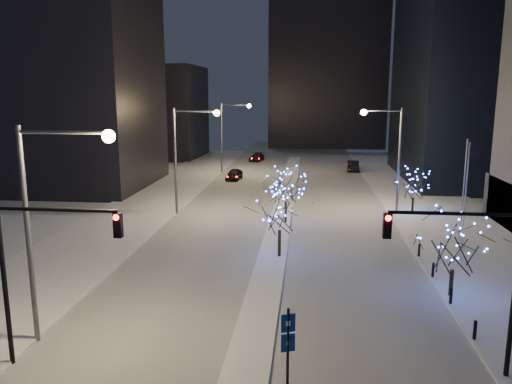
# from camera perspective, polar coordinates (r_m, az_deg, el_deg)

# --- Properties ---
(ground) EXTENTS (160.00, 160.00, 0.00)m
(ground) POSITION_cam_1_polar(r_m,az_deg,el_deg) (21.62, -1.27, -20.39)
(ground) COLOR silver
(ground) RESTS_ON ground
(road) EXTENTS (20.00, 130.00, 0.02)m
(road) POSITION_cam_1_polar(r_m,az_deg,el_deg) (54.49, 3.38, -0.76)
(road) COLOR #B3B9C3
(road) RESTS_ON ground
(median) EXTENTS (2.00, 80.00, 0.15)m
(median) POSITION_cam_1_polar(r_m,az_deg,el_deg) (49.61, 3.11, -1.89)
(median) COLOR silver
(median) RESTS_ON ground
(east_sidewalk) EXTENTS (10.00, 90.00, 0.15)m
(east_sidewalk) POSITION_cam_1_polar(r_m,az_deg,el_deg) (41.83, 23.44, -5.33)
(east_sidewalk) COLOR silver
(east_sidewalk) RESTS_ON ground
(west_sidewalk) EXTENTS (8.00, 90.00, 0.15)m
(west_sidewalk) POSITION_cam_1_polar(r_m,az_deg,el_deg) (43.11, -16.60, -4.38)
(west_sidewalk) COLOR silver
(west_sidewalk) RESTS_ON ground
(filler_west_near) EXTENTS (22.00, 18.00, 24.00)m
(filler_west_near) POSITION_cam_1_polar(r_m,az_deg,el_deg) (65.70, -21.95, 11.04)
(filler_west_near) COLOR black
(filler_west_near) RESTS_ON ground
(filler_west_far) EXTENTS (18.00, 16.00, 16.00)m
(filler_west_far) POSITION_cam_1_polar(r_m,az_deg,el_deg) (92.76, -11.95, 8.95)
(filler_west_far) COLOR black
(filler_west_far) RESTS_ON ground
(horizon_block) EXTENTS (24.00, 14.00, 42.00)m
(horizon_block) POSITION_cam_1_polar(r_m,az_deg,el_deg) (110.73, 8.19, 16.15)
(horizon_block) COLOR black
(horizon_block) RESTS_ON ground
(street_lamp_w_near) EXTENTS (4.40, 0.56, 10.00)m
(street_lamp_w_near) POSITION_cam_1_polar(r_m,az_deg,el_deg) (23.69, -22.66, -1.42)
(street_lamp_w_near) COLOR #595E66
(street_lamp_w_near) RESTS_ON ground
(street_lamp_w_mid) EXTENTS (4.40, 0.56, 10.00)m
(street_lamp_w_mid) POSITION_cam_1_polar(r_m,az_deg,el_deg) (46.89, -8.01, 5.22)
(street_lamp_w_mid) COLOR #595E66
(street_lamp_w_mid) RESTS_ON ground
(street_lamp_w_far) EXTENTS (4.40, 0.56, 10.00)m
(street_lamp_w_far) POSITION_cam_1_polar(r_m,az_deg,el_deg) (71.32, -3.15, 7.35)
(street_lamp_w_far) COLOR #595E66
(street_lamp_w_far) RESTS_ON ground
(street_lamp_east) EXTENTS (3.90, 0.56, 10.00)m
(street_lamp_east) POSITION_cam_1_polar(r_m,az_deg,el_deg) (49.11, 15.08, 5.16)
(street_lamp_east) COLOR #595E66
(street_lamp_east) RESTS_ON ground
(traffic_signal_west) EXTENTS (5.26, 0.43, 7.00)m
(traffic_signal_west) POSITION_cam_1_polar(r_m,az_deg,el_deg) (22.21, -23.65, -6.96)
(traffic_signal_west) COLOR black
(traffic_signal_west) RESTS_ON ground
(traffic_signal_east) EXTENTS (5.26, 0.43, 7.00)m
(traffic_signal_east) POSITION_cam_1_polar(r_m,az_deg,el_deg) (21.38, 23.80, -7.67)
(traffic_signal_east) COLOR black
(traffic_signal_east) RESTS_ON ground
(flagpoles) EXTENTS (1.35, 2.60, 8.00)m
(flagpoles) POSITION_cam_1_polar(r_m,az_deg,el_deg) (37.74, 22.85, 0.38)
(flagpoles) COLOR silver
(flagpoles) RESTS_ON east_sidewalk
(bollards) EXTENTS (0.16, 12.16, 0.90)m
(bollards) POSITION_cam_1_polar(r_m,az_deg,el_deg) (31.22, 20.43, -9.61)
(bollards) COLOR black
(bollards) RESTS_ON east_sidewalk
(car_near) EXTENTS (2.10, 4.31, 1.42)m
(car_near) POSITION_cam_1_polar(r_m,az_deg,el_deg) (66.47, -2.51, 2.04)
(car_near) COLOR black
(car_near) RESTS_ON ground
(car_mid) EXTENTS (1.98, 4.85, 1.56)m
(car_mid) POSITION_cam_1_polar(r_m,az_deg,el_deg) (75.23, 11.02, 2.98)
(car_mid) COLOR black
(car_mid) RESTS_ON ground
(car_far) EXTENTS (2.56, 4.74, 1.30)m
(car_far) POSITION_cam_1_polar(r_m,az_deg,el_deg) (84.52, 0.08, 3.99)
(car_far) COLOR black
(car_far) RESTS_ON ground
(holiday_tree_median_near) EXTENTS (4.01, 4.01, 4.94)m
(holiday_tree_median_near) POSITION_cam_1_polar(r_m,az_deg,el_deg) (34.29, 2.72, -2.13)
(holiday_tree_median_near) COLOR black
(holiday_tree_median_near) RESTS_ON median
(holiday_tree_median_far) EXTENTS (4.52, 4.52, 4.97)m
(holiday_tree_median_far) POSITION_cam_1_polar(r_m,az_deg,el_deg) (43.44, 3.44, 0.73)
(holiday_tree_median_far) COLOR black
(holiday_tree_median_far) RESTS_ON median
(holiday_tree_plaza_near) EXTENTS (5.15, 5.15, 4.77)m
(holiday_tree_plaza_near) POSITION_cam_1_polar(r_m,az_deg,el_deg) (29.75, 21.71, -5.58)
(holiday_tree_plaza_near) COLOR black
(holiday_tree_plaza_near) RESTS_ON east_sidewalk
(holiday_tree_plaza_far) EXTENTS (3.48, 3.48, 4.19)m
(holiday_tree_plaza_far) POSITION_cam_1_polar(r_m,az_deg,el_deg) (49.43, 17.59, 0.81)
(holiday_tree_plaza_far) COLOR black
(holiday_tree_plaza_far) RESTS_ON east_sidewalk
(wayfinding_sign) EXTENTS (0.56, 0.27, 3.21)m
(wayfinding_sign) POSITION_cam_1_polar(r_m,az_deg,el_deg) (20.24, 3.68, -16.35)
(wayfinding_sign) COLOR black
(wayfinding_sign) RESTS_ON ground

